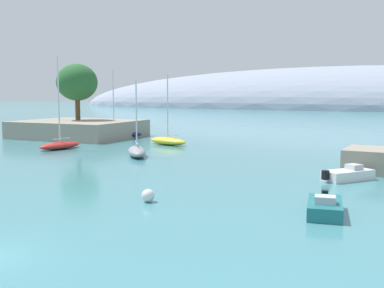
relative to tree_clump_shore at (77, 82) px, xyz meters
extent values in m
cube|color=gray|center=(0.98, -1.03, -6.86)|extent=(16.45, 13.54, 2.47)
cylinder|color=brown|center=(0.00, 0.00, -4.09)|extent=(0.73, 0.73, 3.07)
ellipsoid|color=#28602D|center=(0.00, 0.00, 0.03)|extent=(6.09, 6.09, 5.48)
ellipsoid|color=#8E99AD|center=(23.89, 157.84, -8.10)|extent=(276.04, 82.65, 37.00)
ellipsoid|color=yellow|center=(17.62, -4.53, -7.62)|extent=(6.31, 3.76, 0.95)
cylinder|color=silver|center=(17.62, -4.53, -3.21)|extent=(0.16, 0.16, 7.87)
cube|color=silver|center=(17.87, -4.61, -6.79)|extent=(2.59, 0.94, 0.10)
ellipsoid|color=gray|center=(19.66, -15.37, -7.59)|extent=(4.68, 5.60, 1.02)
cylinder|color=silver|center=(19.66, -15.37, -3.67)|extent=(0.14, 0.14, 6.81)
cube|color=silver|center=(19.51, -15.16, -6.72)|extent=(1.53, 2.11, 0.10)
ellipsoid|color=red|center=(8.25, -13.75, -7.67)|extent=(2.98, 5.83, 0.86)
cylinder|color=silver|center=(8.25, -13.75, -2.30)|extent=(0.16, 0.16, 9.86)
cube|color=silver|center=(8.29, -13.50, -6.89)|extent=(0.56, 2.48, 0.10)
ellipsoid|color=navy|center=(6.80, -0.53, -7.59)|extent=(7.60, 6.82, 1.03)
cylinder|color=silver|center=(6.80, -0.53, -2.65)|extent=(0.17, 0.17, 8.85)
cube|color=silver|center=(7.08, -0.30, -6.72)|extent=(2.88, 2.42, 0.10)
cube|color=white|center=(40.80, -19.92, -7.72)|extent=(3.75, 4.07, 0.76)
cube|color=black|center=(39.41, -21.63, -7.53)|extent=(0.56, 0.57, 0.68)
cube|color=#B2B7C1|center=(41.18, -19.47, -7.14)|extent=(1.36, 1.35, 0.40)
cube|color=#1E6B70|center=(40.68, -30.69, -7.73)|extent=(2.27, 3.92, 0.74)
cube|color=black|center=(40.38, -28.61, -7.54)|extent=(0.42, 0.49, 0.67)
cube|color=#B2B7C1|center=(40.76, -31.24, -7.15)|extent=(1.17, 1.03, 0.40)
sphere|color=silver|center=(30.64, -32.12, -7.71)|extent=(0.78, 0.78, 0.78)
camera|label=1|loc=(44.04, -55.26, -1.64)|focal=42.51mm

